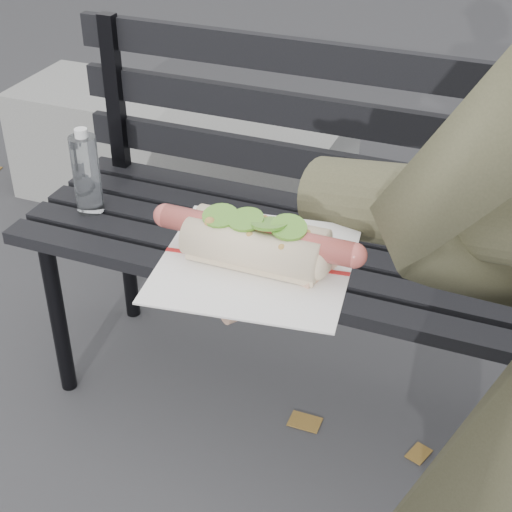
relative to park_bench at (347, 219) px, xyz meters
The scene contains 3 objects.
park_bench is the anchor object (origin of this frame).
concrete_block 1.17m from the park_bench, 137.04° to the left, with size 1.20×0.40×0.40m, color slate.
held_hotdog 1.00m from the park_bench, 68.33° to the right, with size 0.62×0.31×0.20m.
Camera 1 is at (0.28, -0.56, 1.41)m, focal length 55.00 mm.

